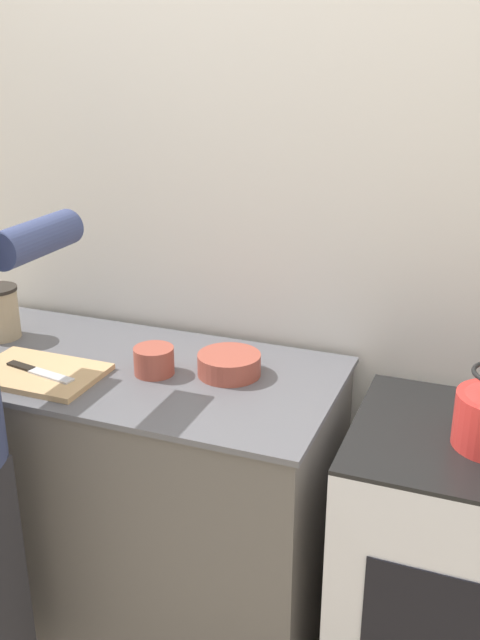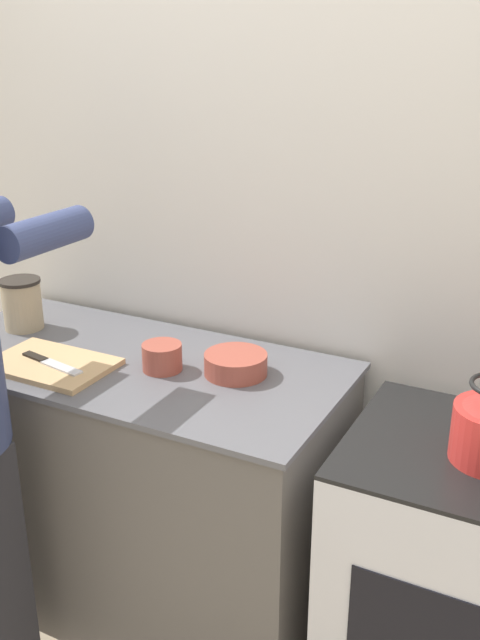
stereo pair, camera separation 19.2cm
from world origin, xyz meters
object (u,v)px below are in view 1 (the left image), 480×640
Objects in this scene: cutting_board at (38,373)px; knife at (38,371)px; oven at (471,582)px; bowl_prep at (229,364)px.

knife is at bearing -58.38° from cutting_board.
knife is at bearing -174.13° from oven.
bowl_prep is (-0.77, 0.10, 0.51)m from oven.
bowl_prep is at bearing 172.77° from oven.
oven is at bearing -7.23° from bowl_prep.
bowl_prep is (0.54, 0.22, 0.02)m from cutting_board.
bowl_prep reaches higher than oven.
knife is 1.32× the size of bowl_prep.
cutting_board is 0.58m from bowl_prep.
bowl_prep is at bearing 33.99° from knife.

